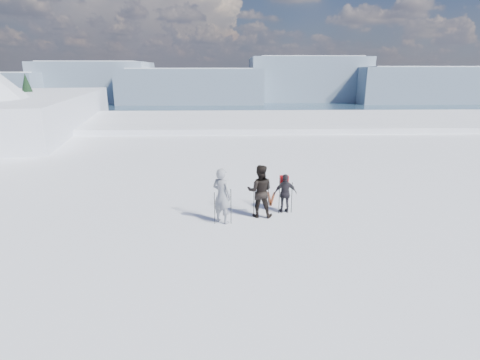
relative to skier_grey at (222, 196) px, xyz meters
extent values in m
plane|color=white|center=(2.31, 56.86, -18.49)|extent=(220.00, 208.01, 71.62)
cube|color=white|center=(2.31, 26.86, -7.49)|extent=(180.00, 16.00, 14.00)
plane|color=navy|center=(2.31, 286.86, -30.99)|extent=(820.00, 820.00, 0.00)
cube|color=slate|center=(-157.69, 466.86, -7.99)|extent=(130.00, 80.00, 46.00)
cube|color=white|center=(-157.69, 466.86, 12.01)|extent=(110.50, 70.00, 8.00)
cube|color=slate|center=(-37.69, 436.86, -11.99)|extent=(160.00, 80.00, 38.00)
cube|color=white|center=(-37.69, 436.86, 4.01)|extent=(136.00, 70.00, 8.00)
cube|color=slate|center=(102.31, 466.86, -4.99)|extent=(140.00, 80.00, 52.00)
cube|color=white|center=(102.31, 466.86, 18.01)|extent=(119.00, 70.00, 8.00)
cube|color=slate|center=(232.31, 436.86, -10.99)|extent=(160.00, 80.00, 40.00)
cube|color=white|center=(232.31, 436.86, 6.01)|extent=(136.00, 70.00, 8.00)
cube|color=#2D2B28|center=(-19.69, 32.86, -9.99)|extent=(21.55, 17.87, 14.25)
cone|color=black|center=(-16.69, 31.86, -3.99)|extent=(5.60, 5.60, 10.00)
cone|color=black|center=(-22.69, 27.86, -3.49)|extent=(6.16, 6.16, 11.00)
cone|color=black|center=(-21.69, 30.86, -2.49)|extent=(7.28, 7.28, 13.00)
cone|color=black|center=(-17.69, 26.86, -3.49)|extent=(6.16, 6.16, 11.00)
cone|color=black|center=(-19.69, 24.86, -4.49)|extent=(5.04, 5.04, 9.00)
cone|color=black|center=(-24.69, 32.86, -2.99)|extent=(6.72, 6.72, 12.00)
cone|color=black|center=(-15.69, 28.86, -3.99)|extent=(5.60, 5.60, 10.00)
imported|color=gray|center=(0.00, 0.00, 0.00)|extent=(0.86, 0.80, 1.98)
imported|color=black|center=(1.38, 0.53, -0.01)|extent=(1.04, 0.87, 1.95)
imported|color=black|center=(2.38, 0.90, -0.24)|extent=(0.90, 0.44, 1.50)
cube|color=red|center=(2.36, 1.15, 0.73)|extent=(0.33, 0.21, 0.46)
cylinder|color=black|center=(-0.25, -0.13, -0.41)|extent=(0.02, 0.02, 1.16)
cylinder|color=black|center=(0.32, -0.14, -0.35)|extent=(0.02, 0.02, 1.28)
cylinder|color=black|center=(1.16, 0.43, -0.32)|extent=(0.02, 0.02, 1.33)
cylinder|color=black|center=(1.69, 0.43, -0.35)|extent=(0.02, 0.02, 1.29)
cylinder|color=black|center=(2.14, 0.79, -0.31)|extent=(0.02, 0.02, 1.37)
cylinder|color=black|center=(2.62, 0.83, -0.39)|extent=(0.02, 0.02, 1.20)
cube|color=black|center=(1.98, 2.47, -0.98)|extent=(0.16, 1.70, 0.03)
cube|color=black|center=(2.12, 2.47, -0.98)|extent=(0.48, 1.67, 0.03)
camera|label=1|loc=(0.16, -12.38, 4.16)|focal=28.00mm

